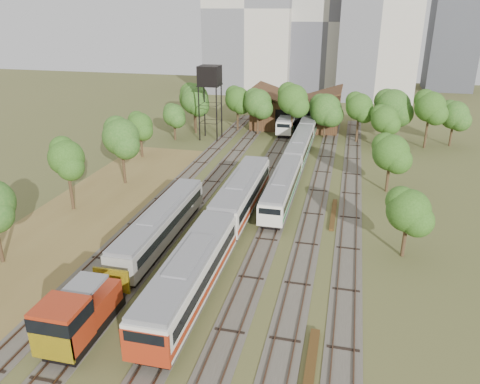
% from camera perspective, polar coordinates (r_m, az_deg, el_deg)
% --- Properties ---
extents(ground, '(240.00, 240.00, 0.00)m').
position_cam_1_polar(ground, '(38.68, -2.62, -12.55)').
color(ground, '#475123').
rests_on(ground, ground).
extents(dry_grass_patch, '(14.00, 60.00, 0.04)m').
position_cam_1_polar(dry_grass_patch, '(51.96, -19.59, -4.33)').
color(dry_grass_patch, brown).
rests_on(dry_grass_patch, ground).
extents(tracks, '(24.60, 80.00, 0.19)m').
position_cam_1_polar(tracks, '(60.51, 3.26, 0.71)').
color(tracks, '#4C473D').
rests_on(tracks, ground).
extents(railcar_red_set, '(3.24, 34.58, 4.01)m').
position_cam_1_polar(railcar_red_set, '(44.53, -2.41, -4.44)').
color(railcar_red_set, black).
rests_on(railcar_red_set, ground).
extents(railcar_green_set, '(2.71, 52.08, 3.34)m').
position_cam_1_polar(railcar_green_set, '(71.76, 7.27, 5.44)').
color(railcar_green_set, black).
rests_on(railcar_green_set, ground).
extents(railcar_rear, '(2.72, 16.08, 3.36)m').
position_cam_1_polar(railcar_rear, '(89.52, 6.06, 8.79)').
color(railcar_rear, black).
rests_on(railcar_rear, ground).
extents(shunter_locomotive, '(3.05, 8.12, 4.00)m').
position_cam_1_polar(shunter_locomotive, '(35.06, -19.25, -14.11)').
color(shunter_locomotive, black).
rests_on(shunter_locomotive, ground).
extents(old_grey_coach, '(2.81, 18.00, 3.47)m').
position_cam_1_polar(old_grey_coach, '(46.40, -9.61, -3.93)').
color(old_grey_coach, black).
rests_on(old_grey_coach, ground).
extents(water_tower, '(3.61, 3.61, 12.47)m').
position_cam_1_polar(water_tower, '(80.63, -3.72, 13.75)').
color(water_tower, black).
rests_on(water_tower, ground).
extents(rail_pile_near, '(0.65, 9.80, 0.33)m').
position_cam_1_polar(rail_pile_near, '(31.57, 8.37, -21.79)').
color(rail_pile_near, '#503516').
rests_on(rail_pile_near, ground).
extents(rail_pile_far, '(0.51, 8.19, 0.27)m').
position_cam_1_polar(rail_pile_far, '(53.24, 11.32, -2.65)').
color(rail_pile_far, '#503516').
rests_on(rail_pile_far, ground).
extents(maintenance_shed, '(16.45, 11.55, 7.58)m').
position_cam_1_polar(maintenance_shed, '(91.13, 6.90, 9.72)').
color(maintenance_shed, '#3D2716').
rests_on(maintenance_shed, ground).
extents(tree_band_left, '(7.18, 61.66, 8.61)m').
position_cam_1_polar(tree_band_left, '(66.12, -13.08, 7.19)').
color(tree_band_left, '#382616').
rests_on(tree_band_left, ground).
extents(tree_band_far, '(48.41, 8.86, 9.50)m').
position_cam_1_polar(tree_band_far, '(82.57, 10.61, 10.33)').
color(tree_band_far, '#382616').
rests_on(tree_band_far, ground).
extents(tree_band_right, '(4.85, 40.39, 7.31)m').
position_cam_1_polar(tree_band_right, '(62.72, 17.97, 5.07)').
color(tree_band_right, '#382616').
rests_on(tree_band_right, ground).
extents(tower_left, '(22.00, 16.00, 42.00)m').
position_cam_1_polar(tower_left, '(128.49, 1.37, 21.49)').
color(tower_left, beige).
rests_on(tower_left, ground).
extents(tower_centre, '(20.00, 18.00, 36.00)m').
position_cam_1_polar(tower_centre, '(130.84, 10.99, 19.82)').
color(tower_centre, '#B1ADA1').
rests_on(tower_centre, ground).
extents(tower_far_right, '(12.00, 12.00, 28.00)m').
position_cam_1_polar(tower_far_right, '(143.00, 24.58, 16.87)').
color(tower_far_right, '#404148').
rests_on(tower_far_right, ground).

